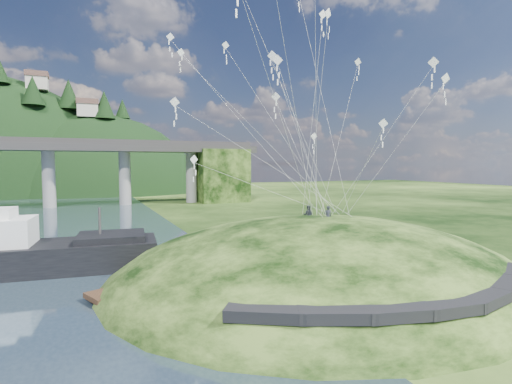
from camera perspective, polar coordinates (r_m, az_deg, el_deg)
name	(u,v)px	position (r m, az deg, el deg)	size (l,w,h in m)	color
ground	(238,299)	(28.95, -2.64, -14.98)	(320.00, 320.00, 0.00)	black
grass_hill	(319,296)	(34.55, 9.04, -14.46)	(36.00, 32.00, 13.00)	black
footpath	(428,298)	(24.48, 23.37, -13.76)	(22.29, 5.84, 0.83)	black
work_barge	(23,252)	(40.01, -30.30, -7.41)	(21.81, 8.02, 7.46)	black
wooden_dock	(181,277)	(32.90, -10.61, -11.86)	(14.38, 7.65, 1.04)	#352115
kite_flyers	(315,205)	(35.32, 8.38, -1.91)	(1.72, 2.66, 1.86)	#262832
kite_swarm	(289,51)	(34.42, 4.72, 19.40)	(20.15, 15.78, 18.57)	white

